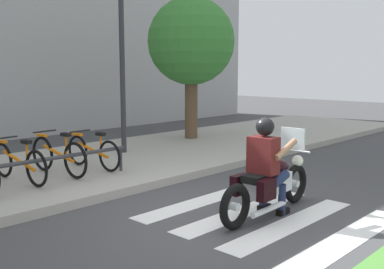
{
  "coord_description": "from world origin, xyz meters",
  "views": [
    {
      "loc": [
        -4.86,
        -3.91,
        2.09
      ],
      "look_at": [
        1.28,
        1.94,
        0.86
      ],
      "focal_mm": 42.4,
      "sensor_mm": 36.0,
      "label": 1
    }
  ],
  "objects_px": {
    "street_lamp": "(122,47)",
    "tree_near_rack": "(191,42)",
    "rider": "(266,160)",
    "bicycle_3": "(58,156)",
    "motorcycle": "(269,184)",
    "bicycle_4": "(93,152)",
    "bicycle_2": "(19,162)",
    "bike_rack": "(34,163)"
  },
  "relations": [
    {
      "from": "bicycle_3",
      "to": "tree_near_rack",
      "type": "bearing_deg",
      "value": 15.42
    },
    {
      "from": "bicycle_3",
      "to": "bike_rack",
      "type": "relative_size",
      "value": 0.47
    },
    {
      "from": "bike_rack",
      "to": "street_lamp",
      "type": "height_order",
      "value": "street_lamp"
    },
    {
      "from": "motorcycle",
      "to": "bicycle_2",
      "type": "distance_m",
      "value": 4.29
    },
    {
      "from": "bicycle_3",
      "to": "bicycle_4",
      "type": "bearing_deg",
      "value": 0.08
    },
    {
      "from": "bicycle_3",
      "to": "street_lamp",
      "type": "distance_m",
      "value": 3.23
    },
    {
      "from": "bicycle_4",
      "to": "tree_near_rack",
      "type": "height_order",
      "value": "tree_near_rack"
    },
    {
      "from": "bike_rack",
      "to": "tree_near_rack",
      "type": "relative_size",
      "value": 0.89
    },
    {
      "from": "bike_rack",
      "to": "tree_near_rack",
      "type": "xyz_separation_m",
      "value": [
        5.74,
        1.93,
        2.26
      ]
    },
    {
      "from": "motorcycle",
      "to": "bicycle_3",
      "type": "bearing_deg",
      "value": 106.25
    },
    {
      "from": "bicycle_2",
      "to": "bicycle_4",
      "type": "bearing_deg",
      "value": 0.0
    },
    {
      "from": "bicycle_2",
      "to": "bike_rack",
      "type": "distance_m",
      "value": 0.56
    },
    {
      "from": "bicycle_2",
      "to": "bicycle_4",
      "type": "distance_m",
      "value": 1.51
    },
    {
      "from": "street_lamp",
      "to": "tree_near_rack",
      "type": "bearing_deg",
      "value": 8.4
    },
    {
      "from": "rider",
      "to": "bicycle_2",
      "type": "height_order",
      "value": "rider"
    },
    {
      "from": "bicycle_2",
      "to": "bicycle_4",
      "type": "xyz_separation_m",
      "value": [
        1.51,
        0.0,
        -0.01
      ]
    },
    {
      "from": "street_lamp",
      "to": "bicycle_3",
      "type": "bearing_deg",
      "value": -156.81
    },
    {
      "from": "rider",
      "to": "bicycle_3",
      "type": "bearing_deg",
      "value": 105.17
    },
    {
      "from": "bicycle_3",
      "to": "motorcycle",
      "type": "bearing_deg",
      "value": -73.75
    },
    {
      "from": "motorcycle",
      "to": "bicycle_3",
      "type": "xyz_separation_m",
      "value": [
        -1.12,
        3.86,
        0.06
      ]
    },
    {
      "from": "bicycle_2",
      "to": "street_lamp",
      "type": "height_order",
      "value": "street_lamp"
    },
    {
      "from": "street_lamp",
      "to": "tree_near_rack",
      "type": "distance_m",
      "value": 2.75
    },
    {
      "from": "rider",
      "to": "bicycle_3",
      "type": "xyz_separation_m",
      "value": [
        -1.05,
        3.86,
        -0.3
      ]
    },
    {
      "from": "street_lamp",
      "to": "tree_near_rack",
      "type": "relative_size",
      "value": 1.05
    },
    {
      "from": "rider",
      "to": "bicycle_2",
      "type": "xyz_separation_m",
      "value": [
        -1.8,
        3.86,
        -0.32
      ]
    },
    {
      "from": "tree_near_rack",
      "to": "bicycle_2",
      "type": "bearing_deg",
      "value": -166.54
    },
    {
      "from": "rider",
      "to": "bicycle_4",
      "type": "height_order",
      "value": "rider"
    },
    {
      "from": "bicycle_4",
      "to": "tree_near_rack",
      "type": "distance_m",
      "value": 5.02
    },
    {
      "from": "bicycle_2",
      "to": "rider",
      "type": "bearing_deg",
      "value": -64.99
    },
    {
      "from": "bicycle_3",
      "to": "street_lamp",
      "type": "height_order",
      "value": "street_lamp"
    },
    {
      "from": "motorcycle",
      "to": "rider",
      "type": "bearing_deg",
      "value": 179.53
    },
    {
      "from": "rider",
      "to": "tree_near_rack",
      "type": "distance_m",
      "value": 6.85
    },
    {
      "from": "bicycle_4",
      "to": "street_lamp",
      "type": "relative_size",
      "value": 0.37
    },
    {
      "from": "bike_rack",
      "to": "street_lamp",
      "type": "xyz_separation_m",
      "value": [
        3.03,
        1.53,
        2.03
      ]
    },
    {
      "from": "motorcycle",
      "to": "bicycle_3",
      "type": "distance_m",
      "value": 4.02
    },
    {
      "from": "bike_rack",
      "to": "bicycle_3",
      "type": "bearing_deg",
      "value": 36.27
    },
    {
      "from": "bicycle_3",
      "to": "bike_rack",
      "type": "xyz_separation_m",
      "value": [
        -0.75,
        -0.55,
        0.05
      ]
    },
    {
      "from": "bicycle_4",
      "to": "tree_near_rack",
      "type": "bearing_deg",
      "value": 17.99
    },
    {
      "from": "bicycle_4",
      "to": "street_lamp",
      "type": "bearing_deg",
      "value": 32.63
    },
    {
      "from": "motorcycle",
      "to": "rider",
      "type": "distance_m",
      "value": 0.37
    },
    {
      "from": "motorcycle",
      "to": "rider",
      "type": "relative_size",
      "value": 1.56
    },
    {
      "from": "rider",
      "to": "street_lamp",
      "type": "xyz_separation_m",
      "value": [
        1.23,
        4.83,
        1.78
      ]
    }
  ]
}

